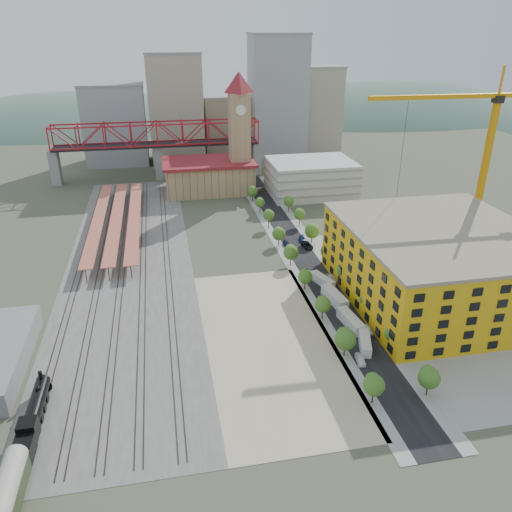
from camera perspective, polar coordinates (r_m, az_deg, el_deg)
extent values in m
plane|color=#474C38|center=(140.39, 0.32, -2.31)|extent=(400.00, 400.00, 0.00)
cube|color=#605E59|center=(154.30, -14.22, -0.49)|extent=(36.00, 165.00, 0.06)
cube|color=tan|center=(113.16, 1.50, -9.64)|extent=(28.00, 67.00, 0.06)
cube|color=black|center=(157.01, 4.97, 0.68)|extent=(12.00, 170.00, 0.06)
cube|color=gray|center=(155.68, 3.02, 0.52)|extent=(3.00, 170.00, 0.04)
cube|color=gray|center=(158.53, 6.89, 0.83)|extent=(3.00, 170.00, 0.04)
cube|color=gray|center=(139.52, 20.53, -4.21)|extent=(50.00, 90.00, 0.06)
cube|color=#382B23|center=(156.02, -19.61, -0.88)|extent=(0.12, 160.00, 0.18)
cube|color=#382B23|center=(155.78, -19.09, -0.84)|extent=(0.12, 160.00, 0.18)
cube|color=#382B23|center=(155.13, -17.43, -0.71)|extent=(0.12, 160.00, 0.18)
cube|color=#382B23|center=(154.95, -16.90, -0.66)|extent=(0.12, 160.00, 0.18)
cube|color=#382B23|center=(154.47, -15.23, -0.53)|extent=(0.12, 160.00, 0.18)
cube|color=#382B23|center=(154.35, -14.70, -0.49)|extent=(0.12, 160.00, 0.18)
cube|color=#382B23|center=(154.05, -13.01, -0.35)|extent=(0.12, 160.00, 0.18)
cube|color=#382B23|center=(153.98, -12.48, -0.31)|extent=(0.12, 160.00, 0.18)
cube|color=#382B23|center=(153.85, -10.42, -0.14)|extent=(0.12, 160.00, 0.18)
cube|color=#382B23|center=(153.84, -9.88, -0.10)|extent=(0.12, 160.00, 0.18)
cube|color=#C16A4A|center=(179.26, -17.57, 4.08)|extent=(4.00, 80.00, 0.25)
cylinder|color=black|center=(179.94, -17.49, 3.48)|extent=(0.24, 0.24, 4.00)
cube|color=#C16A4A|center=(178.62, -15.66, 4.25)|extent=(4.00, 80.00, 0.25)
cylinder|color=black|center=(179.30, -15.59, 3.65)|extent=(0.24, 0.24, 4.00)
cube|color=#C16A4A|center=(178.17, -13.74, 4.42)|extent=(4.00, 80.00, 0.25)
cylinder|color=black|center=(178.86, -13.68, 3.82)|extent=(0.24, 0.24, 4.00)
cube|color=tan|center=(213.43, -5.41, 8.96)|extent=(36.00, 22.00, 12.00)
cube|color=maroon|center=(211.75, -5.48, 10.65)|extent=(38.00, 24.00, 1.20)
cube|color=tan|center=(209.74, -1.89, 12.71)|extent=(8.00, 8.00, 40.00)
pyramid|color=maroon|center=(205.68, -2.00, 20.36)|extent=(12.00, 12.00, 8.00)
cylinder|color=white|center=(203.25, -1.75, 16.34)|extent=(4.00, 0.30, 4.00)
cube|color=silver|center=(209.71, 6.28, 8.91)|extent=(34.00, 26.00, 14.00)
cube|color=gray|center=(238.68, -21.96, 9.36)|extent=(4.00, 6.00, 15.00)
cube|color=gray|center=(238.59, 0.06, 11.14)|extent=(4.00, 6.00, 15.00)
cube|color=gray|center=(234.35, -10.99, 10.44)|extent=(4.00, 6.00, 15.00)
cube|color=black|center=(232.55, -11.15, 12.35)|extent=(90.00, 9.00, 1.00)
cube|color=yellow|center=(134.11, 20.00, -1.00)|extent=(44.00, 50.00, 18.00)
cube|color=gray|center=(130.53, 20.59, 2.71)|extent=(44.60, 50.60, 0.80)
cube|color=#9EA0A3|center=(267.03, -15.75, 14.25)|extent=(30.00, 25.00, 38.00)
cube|color=#B2A58C|center=(260.40, -9.17, 16.15)|extent=(26.00, 22.00, 52.00)
cube|color=gray|center=(279.24, -3.45, 14.69)|extent=(24.00, 24.00, 30.00)
cube|color=#9EA0A3|center=(271.96, 2.47, 17.64)|extent=(28.00, 22.00, 60.00)
cube|color=#B2A58C|center=(284.28, 7.11, 16.17)|extent=(22.00, 20.00, 44.00)
cube|color=brown|center=(287.90, -6.58, 14.49)|extent=(20.00, 20.00, 26.00)
ellipsoid|color=#4C6B59|center=(408.34, -18.28, 4.71)|extent=(396.00, 216.00, 180.00)
ellipsoid|color=#4C6B59|center=(418.10, -1.36, 2.94)|extent=(484.00, 264.00, 220.00)
ellipsoid|color=#4C6B59|center=(445.39, 14.11, 6.59)|extent=(418.00, 228.00, 190.00)
cylinder|color=black|center=(101.29, -23.78, -15.09)|extent=(2.67, 12.79, 2.67)
cube|color=black|center=(96.04, -24.59, -17.60)|extent=(2.99, 3.20, 3.41)
cylinder|color=black|center=(104.26, -23.41, -12.43)|extent=(0.75, 0.75, 1.71)
sphere|color=black|center=(102.09, -23.69, -13.73)|extent=(1.07, 1.07, 1.07)
cone|color=black|center=(107.80, -22.90, -13.32)|extent=(2.77, 1.71, 2.77)
cube|color=black|center=(93.06, -25.14, -19.85)|extent=(2.99, 6.40, 2.99)
cylinder|color=#ADA899|center=(84.00, -27.15, -24.04)|extent=(3.31, 19.19, 3.31)
cube|color=orange|center=(163.41, 24.42, 7.82)|extent=(1.59, 1.59, 44.60)
cube|color=black|center=(159.05, 25.93, 15.82)|extent=(2.48, 2.48, 1.98)
cube|color=orange|center=(149.09, 19.80, 16.74)|extent=(37.68, 2.14, 1.19)
cube|color=orange|center=(158.55, 26.28, 17.57)|extent=(0.50, 0.50, 7.93)
cube|color=silver|center=(112.98, 12.33, -9.66)|extent=(4.76, 8.83, 2.34)
cube|color=silver|center=(119.52, 10.75, -7.33)|extent=(3.67, 9.90, 2.65)
cube|color=silver|center=(128.44, 8.97, -4.70)|extent=(4.10, 10.52, 2.80)
cube|color=silver|center=(136.73, 7.59, -2.78)|extent=(4.98, 8.90, 2.36)
imported|color=white|center=(108.46, 11.84, -11.52)|extent=(2.32, 4.50, 1.46)
imported|color=gray|center=(116.02, 9.98, -8.72)|extent=(1.95, 4.16, 1.32)
imported|color=black|center=(140.38, 5.78, -2.10)|extent=(3.47, 5.91, 1.54)
imported|color=navy|center=(159.69, 3.54, 1.40)|extent=(1.88, 4.50, 1.30)
imported|color=white|center=(118.33, 12.68, -8.24)|extent=(1.68, 4.07, 1.38)
imported|color=#9FA0A4|center=(139.05, 8.57, -2.54)|extent=(1.71, 4.70, 1.54)
imported|color=black|center=(158.82, 5.88, 1.22)|extent=(2.96, 5.68, 1.53)
imported|color=navy|center=(163.80, 5.32, 1.96)|extent=(2.42, 4.72, 1.31)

